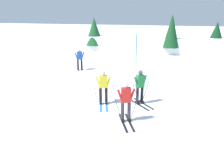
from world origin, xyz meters
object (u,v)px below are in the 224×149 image
object	(u,v)px
skier_red	(126,101)
skier_blue	(80,58)
trail_marker_pole	(136,49)
skier_green	(140,86)
conifer_far_right	(94,31)
conifer_far_centre	(216,35)
skier_yellow	(103,85)
conifer_far_left	(172,31)

from	to	relation	value
skier_red	skier_blue	distance (m)	8.90
skier_red	trail_marker_pole	xyz separation A→B (m)	(-1.09, 10.81, 0.35)
skier_green	conifer_far_right	size ratio (longest dim) A/B	0.46
skier_blue	conifer_far_centre	xyz separation A→B (m)	(11.35, 10.10, 0.95)
trail_marker_pole	conifer_far_centre	xyz separation A→B (m)	(7.49, 6.68, 0.64)
skier_green	skier_red	bearing A→B (deg)	-99.27
skier_yellow	skier_green	distance (m)	1.80
skier_blue	conifer_far_right	xyz separation A→B (m)	(-1.67, 8.74, 1.23)
skier_yellow	trail_marker_pole	bearing A→B (deg)	88.04
skier_green	trail_marker_pole	world-z (taller)	trail_marker_pole
skier_red	skier_yellow	size ratio (longest dim) A/B	1.00
skier_blue	conifer_far_left	bearing A→B (deg)	50.62
skier_yellow	skier_blue	world-z (taller)	same
trail_marker_pole	conifer_far_centre	bearing A→B (deg)	41.72
skier_red	trail_marker_pole	distance (m)	10.87
skier_red	trail_marker_pole	world-z (taller)	trail_marker_pole
conifer_far_left	conifer_far_centre	bearing A→B (deg)	22.02
conifer_far_right	conifer_far_centre	bearing A→B (deg)	5.94
skier_green	conifer_far_right	bearing A→B (deg)	116.24
skier_yellow	trail_marker_pole	distance (m)	9.26
skier_green	conifer_far_centre	bearing A→B (deg)	68.59
conifer_far_left	conifer_far_right	xyz separation A→B (m)	(-8.43, 0.50, -0.24)
trail_marker_pole	conifer_far_right	size ratio (longest dim) A/B	0.68
skier_green	trail_marker_pole	xyz separation A→B (m)	(-1.42, 8.79, 0.35)
skier_yellow	conifer_far_centre	distance (m)	17.76
skier_red	conifer_far_left	bearing A→B (deg)	83.42
trail_marker_pole	skier_green	bearing A→B (deg)	-80.81
skier_green	conifer_far_left	world-z (taller)	conifer_far_left
skier_red	conifer_far_right	bearing A→B (deg)	112.35
skier_blue	skier_green	xyz separation A→B (m)	(5.29, -5.37, -0.04)
conifer_far_right	conifer_far_centre	xyz separation A→B (m)	(13.02, 1.36, -0.28)
skier_red	conifer_far_centre	world-z (taller)	conifer_far_centre
conifer_far_left	conifer_far_right	bearing A→B (deg)	176.60
skier_red	trail_marker_pole	size ratio (longest dim) A/B	0.68
skier_green	skier_yellow	bearing A→B (deg)	-165.30
trail_marker_pole	conifer_far_centre	world-z (taller)	conifer_far_centre
skier_yellow	conifer_far_left	size ratio (longest dim) A/B	0.42
skier_red	skier_yellow	bearing A→B (deg)	132.17
trail_marker_pole	conifer_far_centre	distance (m)	10.05
skier_red	conifer_far_left	size ratio (longest dim) A/B	0.42
skier_green	conifer_far_right	xyz separation A→B (m)	(-6.96, 14.11, 1.27)
skier_red	skier_green	world-z (taller)	same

